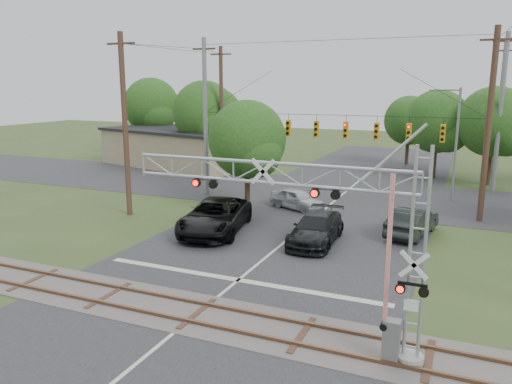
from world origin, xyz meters
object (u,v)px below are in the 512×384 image
at_px(commercial_building, 180,147).
at_px(sedan_silver, 297,199).
at_px(crossing_gantry, 320,223).
at_px(traffic_signal_span, 344,124).
at_px(streetlight, 454,139).
at_px(pickup_black, 215,216).
at_px(car_dark, 316,229).

bearing_deg(commercial_building, sedan_silver, -22.18).
distance_m(crossing_gantry, traffic_signal_span, 18.80).
bearing_deg(sedan_silver, commercial_building, 76.53).
distance_m(sedan_silver, commercial_building, 21.49).
bearing_deg(commercial_building, streetlight, 1.39).
distance_m(pickup_black, sedan_silver, 7.39).
bearing_deg(commercial_building, traffic_signal_span, -15.08).
height_order(crossing_gantry, sedan_silver, crossing_gantry).
relative_size(car_dark, commercial_building, 0.30).
xyz_separation_m(pickup_black, commercial_building, (-14.61, 19.88, 0.97)).
relative_size(crossing_gantry, streetlight, 1.22).
xyz_separation_m(traffic_signal_span, sedan_silver, (-2.62, -1.55, -4.96)).
relative_size(pickup_black, commercial_building, 0.37).
xyz_separation_m(crossing_gantry, sedan_silver, (-6.38, 16.81, -3.38)).
bearing_deg(traffic_signal_span, commercial_building, 150.04).
distance_m(traffic_signal_span, streetlight, 8.45).
distance_m(crossing_gantry, sedan_silver, 18.29).
height_order(car_dark, streetlight, streetlight).
height_order(crossing_gantry, commercial_building, crossing_gantry).
distance_m(car_dark, sedan_silver, 7.39).
height_order(pickup_black, sedan_silver, pickup_black).
relative_size(crossing_gantry, car_dark, 1.83).
bearing_deg(sedan_silver, car_dark, -129.83).
bearing_deg(streetlight, traffic_signal_span, -142.95).
bearing_deg(streetlight, car_dark, -114.43).
bearing_deg(crossing_gantry, traffic_signal_span, 101.58).
distance_m(traffic_signal_span, sedan_silver, 5.82).
distance_m(pickup_black, car_dark, 5.83).
distance_m(sedan_silver, streetlight, 12.02).
distance_m(traffic_signal_span, pickup_black, 10.99).
relative_size(traffic_signal_span, pickup_black, 2.92).
distance_m(crossing_gantry, streetlight, 23.58).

